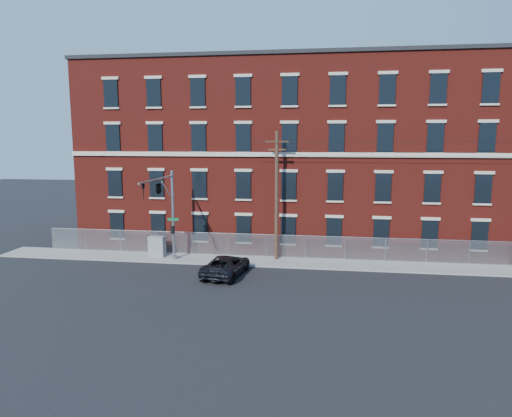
{
  "coord_description": "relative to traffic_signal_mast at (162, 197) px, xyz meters",
  "views": [
    {
      "loc": [
        5.38,
        -29.18,
        9.53
      ],
      "look_at": [
        0.62,
        4.0,
        4.38
      ],
      "focal_mm": 31.9,
      "sensor_mm": 36.0,
      "label": 1
    }
  ],
  "objects": [
    {
      "name": "ground",
      "position": [
        6.0,
        -2.18,
        -5.39
      ],
      "size": [
        140.0,
        140.0,
        0.0
      ],
      "primitive_type": "plane",
      "color": "black",
      "rests_on": "ground"
    },
    {
      "name": "sidewalk",
      "position": [
        18.0,
        2.82,
        -5.33
      ],
      "size": [
        65.0,
        3.0,
        0.12
      ],
      "primitive_type": "cube",
      "color": "gray",
      "rests_on": "ground"
    },
    {
      "name": "mill_building",
      "position": [
        18.0,
        11.75,
        2.76
      ],
      "size": [
        55.3,
        14.32,
        16.3
      ],
      "color": "maroon",
      "rests_on": "ground"
    },
    {
      "name": "chain_link_fence",
      "position": [
        18.0,
        4.12,
        -4.33
      ],
      "size": [
        59.06,
        0.06,
        1.85
      ],
      "color": "#A5A8AD",
      "rests_on": "ground"
    },
    {
      "name": "traffic_signal_mast",
      "position": [
        0.0,
        0.0,
        0.0
      ],
      "size": [
        0.9,
        6.75,
        7.0
      ],
      "color": "#9EA0A5",
      "rests_on": "ground"
    },
    {
      "name": "utility_pole_near",
      "position": [
        8.0,
        3.42,
        -0.05
      ],
      "size": [
        1.8,
        0.28,
        10.0
      ],
      "color": "#412E20",
      "rests_on": "ground"
    },
    {
      "name": "pickup_truck",
      "position": [
        4.89,
        -0.99,
        -4.67
      ],
      "size": [
        3.02,
        5.41,
        1.43
      ],
      "primitive_type": "imported",
      "rotation": [
        0.0,
        0.0,
        3.01
      ],
      "color": "black",
      "rests_on": "ground"
    },
    {
      "name": "utility_cabinet",
      "position": [
        -1.62,
        2.94,
        -4.45
      ],
      "size": [
        1.37,
        0.79,
        1.63
      ],
      "primitive_type": "cube",
      "rotation": [
        0.0,
        0.0,
        -0.11
      ],
      "color": "gray",
      "rests_on": "sidewalk"
    }
  ]
}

